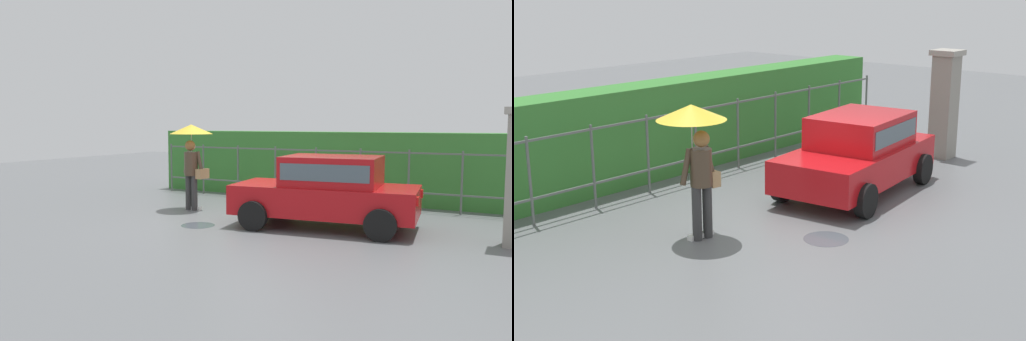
# 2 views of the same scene
# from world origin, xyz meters

# --- Properties ---
(ground_plane) EXTENTS (40.00, 40.00, 0.00)m
(ground_plane) POSITION_xyz_m (0.00, 0.00, 0.00)
(ground_plane) COLOR slate
(car) EXTENTS (3.89, 2.22, 1.48)m
(car) POSITION_xyz_m (1.48, 0.11, 0.80)
(car) COLOR #B71116
(car) RESTS_ON ground
(pedestrian) EXTENTS (1.07, 1.07, 2.11)m
(pedestrian) POSITION_xyz_m (-2.26, 0.55, 1.63)
(pedestrian) COLOR #333333
(pedestrian) RESTS_ON ground
(fence_section) EXTENTS (11.05, 0.05, 1.50)m
(fence_section) POSITION_xyz_m (0.65, 3.02, 0.83)
(fence_section) COLOR #59605B
(fence_section) RESTS_ON ground
(hedge_row) EXTENTS (12.00, 0.90, 1.90)m
(hedge_row) POSITION_xyz_m (0.65, 3.94, 0.95)
(hedge_row) COLOR #387F33
(hedge_row) RESTS_ON ground
(puddle_near) EXTENTS (0.71, 0.71, 0.00)m
(puddle_near) POSITION_xyz_m (-0.99, -0.99, 0.00)
(puddle_near) COLOR #4C545B
(puddle_near) RESTS_ON ground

